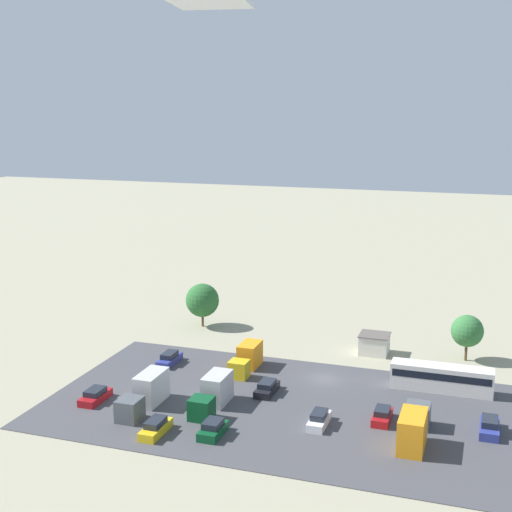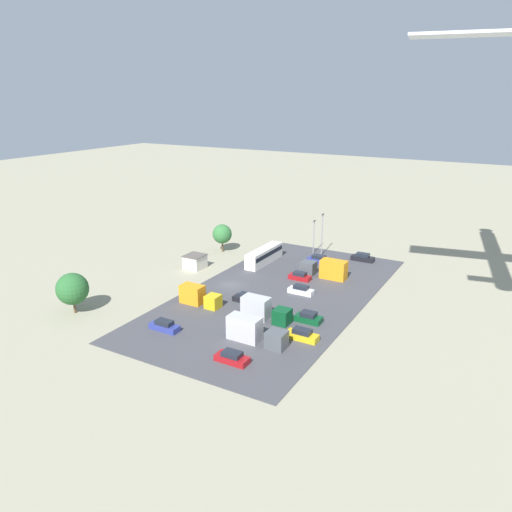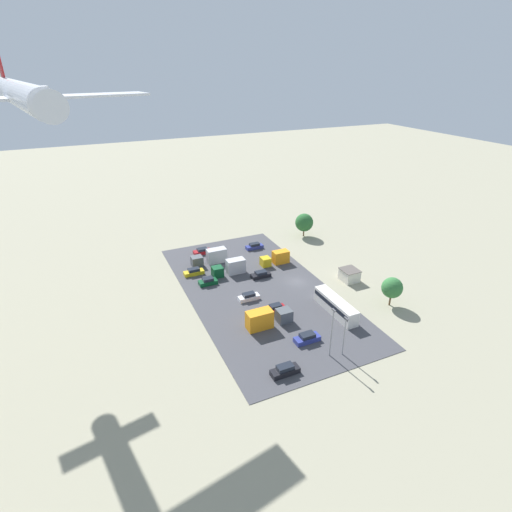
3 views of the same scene
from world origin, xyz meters
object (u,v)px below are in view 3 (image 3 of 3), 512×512
Objects in this scene: parked_car_0 at (202,251)px; parked_car_7 at (249,297)px; parked_truck_1 at (211,257)px; bus at (336,305)px; parked_car_3 at (208,281)px; parked_car_2 at (307,338)px; parked_car_5 at (261,275)px; parked_truck_3 at (276,258)px; parked_car_8 at (285,370)px; parked_truck_2 at (231,268)px; shed_building at (349,275)px; airplane at (21,95)px; parked_car_4 at (254,246)px; parked_car_1 at (194,272)px; parked_car_6 at (275,308)px; parked_truck_0 at (267,318)px.

parked_car_0 is 1.01× the size of parked_car_7.
bus is at bearing -153.70° from parked_truck_1.
bus is at bearing -137.56° from parked_car_3.
parked_car_2 is 1.03× the size of parked_car_5.
bus and parked_truck_3 have the same top height.
parked_car_8 is 0.60× the size of parked_truck_2.
shed_building is 0.88× the size of parked_car_0.
parked_truck_2 is 0.19× the size of airplane.
parked_car_5 is 0.11× the size of airplane.
parked_truck_2 is (-10.42, 10.78, 0.90)m from parked_car_4.
airplane reaches higher than parked_truck_2.
parked_car_3 reaches higher than parked_car_5.
airplane reaches higher than parked_car_4.
parked_car_1 is 1.03× the size of parked_car_5.
parked_car_5 is 1.10× the size of parked_car_6.
parked_car_0 is at bearing -175.51° from parked_car_7.
parked_car_0 is 0.57× the size of parked_truck_2.
bus reaches higher than parked_car_3.
bus reaches higher than parked_car_0.
parked_car_8 is (-5.65, 7.44, 0.02)m from parked_car_2.
shed_building is at bearing -137.29° from bus.
parked_truck_0 is at bearing 107.97° from shed_building.
bus is 20.50m from parked_car_5.
parked_car_6 is at bearing 26.61° from parked_car_7.
shed_building is at bearing -142.03° from parked_truck_3.
bus is 14.33m from parked_truck_0.
shed_building is at bearing 26.98° from parked_car_4.
parked_car_0 is 0.97× the size of parked_car_4.
parked_car_3 is at bearing 19.70° from parked_car_2.
parked_truck_2 reaches higher than parked_car_8.
parked_truck_1 reaches higher than parked_car_5.
parked_car_6 is 25.89m from parked_truck_1.
parked_car_8 reaches higher than parked_car_4.
parked_car_1 reaches higher than parked_car_5.
parked_car_3 is 10.54m from parked_truck_1.
parked_car_0 is at bearing -13.13° from parked_car_3.
parked_car_0 is 6.25m from parked_truck_1.
parked_car_0 is 0.63× the size of parked_truck_3.
parked_car_5 is (9.58, 17.58, -0.69)m from shed_building.
parked_car_2 reaches higher than parked_car_4.
parked_car_1 is 49.60m from airplane.
parked_car_7 is at bearing -40.06° from bus.
parked_car_3 is (-5.66, -1.55, 0.01)m from parked_car_1.
bus is at bearing -159.49° from parked_car_5.
airplane is (-12.08, 45.63, 39.04)m from parked_truck_3.
parked_truck_2 is 1.10× the size of parked_truck_3.
parked_car_4 is at bearing 159.43° from parked_truck_0.
parked_truck_0 is 22.09m from parked_truck_2.
parked_truck_3 reaches higher than parked_car_2.
parked_truck_3 is (35.08, -16.42, 0.72)m from parked_car_8.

